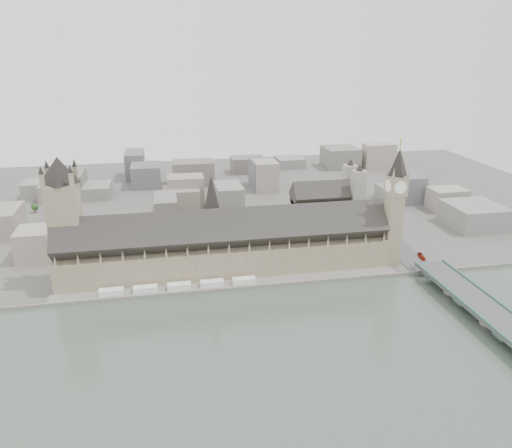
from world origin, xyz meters
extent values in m
plane|color=#595651|center=(0.00, 0.00, 0.00)|extent=(900.00, 900.00, 0.00)
plane|color=#434E45|center=(0.00, -165.00, 0.00)|extent=(600.00, 600.00, 0.00)
cube|color=gray|center=(0.00, -15.00, 1.50)|extent=(600.00, 1.50, 3.00)
cube|color=gray|center=(0.00, -7.50, 1.00)|extent=(270.00, 15.00, 2.00)
cube|color=white|center=(-90.00, -7.00, 4.00)|extent=(18.00, 7.00, 4.00)
cube|color=white|center=(-65.00, -7.00, 4.00)|extent=(18.00, 7.00, 4.00)
cube|color=white|center=(-40.00, -7.00, 4.00)|extent=(18.00, 7.00, 4.00)
cube|color=white|center=(-15.00, -7.00, 4.00)|extent=(18.00, 7.00, 4.00)
cube|color=white|center=(10.00, -7.00, 4.00)|extent=(18.00, 7.00, 4.00)
cube|color=gray|center=(0.00, 20.00, 12.50)|extent=(265.00, 40.00, 25.00)
cube|color=#282624|center=(0.00, 20.00, 35.08)|extent=(265.00, 40.73, 40.73)
cube|color=gray|center=(138.00, 8.00, 31.00)|extent=(12.00, 12.00, 62.00)
cube|color=gray|center=(138.00, 8.00, 70.00)|extent=(14.00, 14.00, 16.00)
cylinder|color=white|center=(145.20, 8.00, 70.00)|extent=(0.60, 10.00, 10.00)
cylinder|color=white|center=(130.80, 8.00, 70.00)|extent=(0.60, 10.00, 10.00)
cylinder|color=white|center=(138.00, 15.20, 70.00)|extent=(10.00, 0.60, 10.00)
cylinder|color=white|center=(138.00, 0.80, 70.00)|extent=(10.00, 0.60, 10.00)
cone|color=black|center=(138.00, 8.00, 89.00)|extent=(17.00, 17.00, 22.00)
cylinder|color=yellow|center=(138.00, 8.00, 103.00)|extent=(1.00, 1.00, 6.00)
sphere|color=yellow|center=(138.00, 8.00, 106.50)|extent=(2.00, 2.00, 2.00)
cone|color=gray|center=(144.50, 14.50, 82.00)|extent=(2.40, 2.40, 8.00)
cone|color=gray|center=(131.50, 14.50, 82.00)|extent=(2.40, 2.40, 8.00)
cone|color=gray|center=(144.50, 1.50, 82.00)|extent=(2.40, 2.40, 8.00)
cone|color=gray|center=(131.50, 1.50, 82.00)|extent=(2.40, 2.40, 8.00)
cube|color=gray|center=(-122.00, 26.00, 40.00)|extent=(23.00, 23.00, 80.00)
cone|color=black|center=(-122.00, 26.00, 90.00)|extent=(30.00, 30.00, 20.00)
cylinder|color=gray|center=(-10.00, 26.00, 43.00)|extent=(12.00, 12.00, 20.00)
cone|color=black|center=(-10.00, 26.00, 67.00)|extent=(13.00, 13.00, 28.00)
cube|color=#474749|center=(162.00, -87.50, 5.12)|extent=(25.00, 325.00, 10.25)
cube|color=gray|center=(105.00, 95.00, 17.00)|extent=(60.00, 28.00, 34.00)
cube|color=#282624|center=(105.00, 95.00, 39.00)|extent=(60.00, 28.28, 28.28)
cube|color=gray|center=(137.00, 107.00, 32.00)|extent=(12.00, 12.00, 64.00)
cube|color=gray|center=(137.00, 83.00, 32.00)|extent=(12.00, 12.00, 64.00)
imported|color=#A12712|center=(158.69, -7.08, 11.93)|extent=(4.77, 12.35, 3.36)
camera|label=1|loc=(-46.35, -352.51, 177.16)|focal=35.00mm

